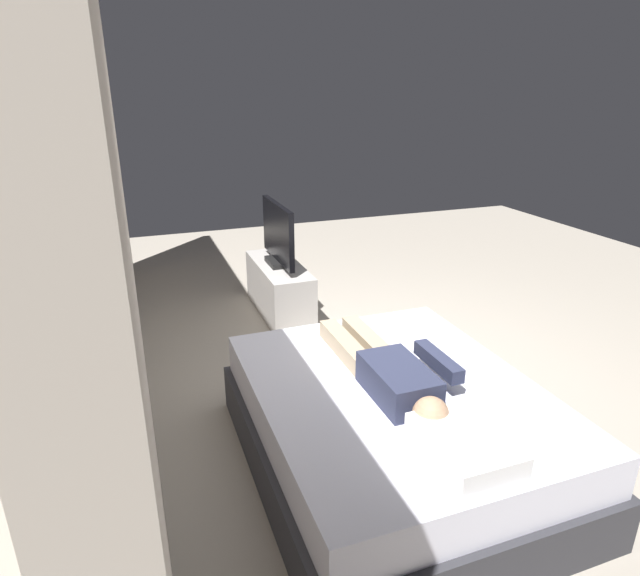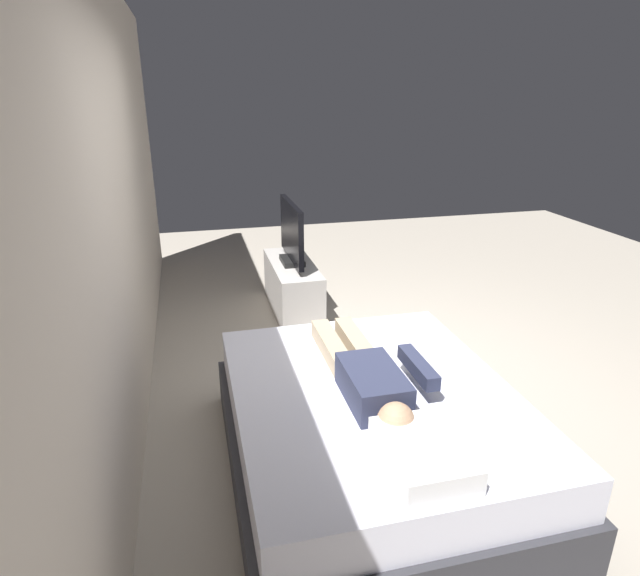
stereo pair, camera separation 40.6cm
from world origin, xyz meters
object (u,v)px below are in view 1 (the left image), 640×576
tv (278,235)px  bed (393,427)px  person (389,371)px  tv_stand (279,289)px  pillow (464,446)px  remote (437,358)px

tv → bed: bearing=179.4°
person → tv_stand: person is taller
pillow → tv_stand: 3.10m
remote → tv: tv is taller
remote → pillow: bearing=155.5°
person → remote: (0.15, -0.40, -0.07)m
pillow → tv: bearing=-0.4°
person → tv_stand: bearing=-1.2°
person → tv: 2.41m
bed → tv_stand: bed is taller
remote → tv_stand: bearing=9.0°
person → bed: bearing=-138.0°
bed → tv: size_ratio=2.21×
pillow → remote: size_ratio=3.20×
pillow → person: size_ratio=0.38×
pillow → tv_stand: size_ratio=0.44×
pillow → tv: (3.08, -0.02, 0.18)m
remote → tv: (2.25, 0.35, 0.24)m
tv_stand → tv: 0.53m
remote → bed: bearing=115.4°
person → tv: tv is taller
tv_stand → tv: size_ratio=1.25×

